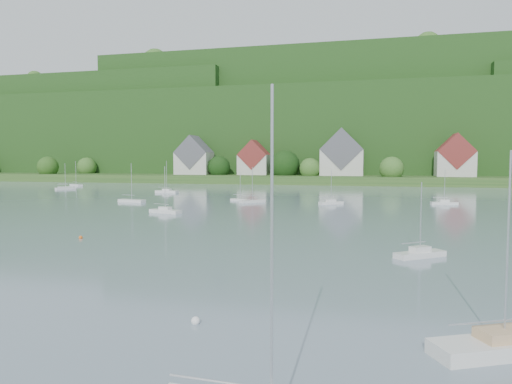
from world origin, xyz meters
TOP-DOWN VIEW (x-y plane):
  - far_shore_strip at (0.00, 200.00)m, footprint 600.00×60.00m
  - forested_ridge at (0.39, 268.57)m, footprint 620.00×181.22m
  - village_building_0 at (-55.00, 187.00)m, footprint 14.00×10.40m
  - village_building_1 at (-30.00, 189.00)m, footprint 12.00×9.36m
  - village_building_2 at (5.00, 188.00)m, footprint 16.00×11.44m
  - village_building_3 at (45.00, 186.00)m, footprint 13.00×10.40m
  - near_sailboat_2 at (22.83, 27.49)m, footprint 7.10×4.89m
  - near_sailboat_3 at (21.11, 49.53)m, footprint 4.93×4.32m
  - mooring_buoy_1 at (7.47, 27.87)m, footprint 0.50×0.50m
  - mooring_buoy_3 at (-15.55, 51.11)m, footprint 0.43×0.43m
  - far_sailboat_cluster at (9.74, 117.02)m, footprint 189.80×72.84m

SIDE VIEW (x-z plane):
  - mooring_buoy_1 at x=7.47m, z-range -0.25..0.25m
  - mooring_buoy_3 at x=-15.55m, z-range -0.22..0.22m
  - far_sailboat_cluster at x=9.74m, z-range -3.98..4.73m
  - near_sailboat_3 at x=21.11m, z-range -3.07..3.88m
  - near_sailboat_2 at x=22.83m, z-range -4.23..5.18m
  - far_shore_strip at x=0.00m, z-range 0.00..3.00m
  - village_building_1 at x=-30.00m, z-range 1.75..15.75m
  - village_building_3 at x=45.00m, z-range 1.68..17.18m
  - village_building_0 at x=-55.00m, z-range 1.51..17.51m
  - village_building_2 at x=5.00m, z-range 1.27..19.27m
  - forested_ridge at x=0.39m, z-range -12.06..57.83m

